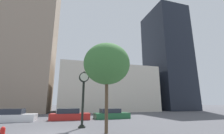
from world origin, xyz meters
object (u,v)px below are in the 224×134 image
object	(u,v)px
car_green	(111,114)
bare_tree	(107,64)
car_red	(70,115)
street_clock	(83,90)
car_white	(12,116)
fire_hydrant_near	(2,134)

from	to	relation	value
car_green	bare_tree	distance (m)	10.29
car_red	street_clock	bearing A→B (deg)	-79.03
car_white	fire_hydrant_near	world-z (taller)	car_white
car_green	car_red	bearing A→B (deg)	176.73
car_white	fire_hydrant_near	distance (m)	9.91
street_clock	fire_hydrant_near	size ratio (longest dim) A/B	6.09
fire_hydrant_near	street_clock	bearing A→B (deg)	36.12
car_white	street_clock	bearing A→B (deg)	-39.17
car_green	fire_hydrant_near	distance (m)	13.00
car_white	bare_tree	size ratio (longest dim) A/B	0.75
car_white	car_green	size ratio (longest dim) A/B	1.06
bare_tree	car_green	bearing A→B (deg)	71.20
car_red	bare_tree	xyz separation A→B (m)	(2.20, -8.89, 4.32)
car_red	car_green	bearing A→B (deg)	2.59
fire_hydrant_near	bare_tree	xyz separation A→B (m)	(5.95, 0.59, 4.48)
car_white	car_green	xyz separation A→B (m)	(11.35, -0.20, -0.05)
car_white	fire_hydrant_near	xyz separation A→B (m)	(2.39, -9.62, -0.17)
street_clock	car_red	world-z (taller)	street_clock
car_white	car_red	size ratio (longest dim) A/B	1.03
street_clock	car_red	bearing A→B (deg)	97.73
car_white	bare_tree	world-z (taller)	bare_tree
car_red	fire_hydrant_near	distance (m)	10.20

